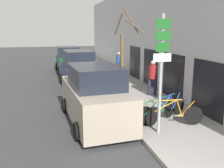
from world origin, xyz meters
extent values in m
plane|color=#333335|center=(0.00, 11.20, 0.00)|extent=(80.00, 80.00, 0.00)
cube|color=gray|center=(2.60, 14.00, 0.07)|extent=(3.20, 32.00, 0.15)
cube|color=#BCBCC1|center=(4.35, 14.00, 3.25)|extent=(0.20, 32.00, 6.50)
cube|color=black|center=(4.23, 5.53, 1.24)|extent=(0.03, 2.07, 2.19)
cube|color=black|center=(4.23, 8.38, 1.24)|extent=(0.03, 2.07, 2.19)
cube|color=black|center=(4.23, 11.23, 1.24)|extent=(0.03, 2.07, 2.19)
cube|color=black|center=(4.23, 14.07, 1.24)|extent=(0.03, 2.07, 2.19)
cylinder|color=#939399|center=(1.69, 4.44, 2.07)|extent=(0.10, 0.10, 3.84)
cube|color=#19591E|center=(1.69, 4.38, 3.69)|extent=(0.49, 0.02, 0.31)
cube|color=#19591E|center=(1.69, 4.38, 3.33)|extent=(0.55, 0.02, 0.28)
cube|color=#19591E|center=(1.69, 4.38, 2.99)|extent=(0.45, 0.02, 0.29)
cube|color=white|center=(1.69, 4.38, 2.66)|extent=(0.60, 0.02, 0.25)
cylinder|color=black|center=(1.49, 5.17, 0.50)|extent=(0.69, 0.20, 0.70)
cylinder|color=black|center=(3.18, 4.75, 0.50)|extent=(0.69, 0.20, 0.70)
cylinder|color=orange|center=(2.13, 5.01, 0.82)|extent=(0.95, 0.27, 0.57)
cylinder|color=orange|center=(2.21, 4.99, 1.07)|extent=(1.10, 0.31, 0.09)
cylinder|color=orange|center=(2.67, 4.87, 0.80)|extent=(0.21, 0.09, 0.50)
cylinder|color=orange|center=(2.88, 4.82, 0.53)|extent=(0.60, 0.18, 0.08)
cylinder|color=orange|center=(2.97, 4.80, 0.77)|extent=(0.45, 0.14, 0.56)
cylinder|color=orange|center=(1.58, 5.15, 0.80)|extent=(0.21, 0.08, 0.60)
cube|color=black|center=(2.76, 4.85, 1.06)|extent=(0.21, 0.13, 0.04)
cylinder|color=#99999E|center=(1.66, 5.13, 1.09)|extent=(0.13, 0.43, 0.02)
cylinder|color=black|center=(1.10, 4.77, 0.50)|extent=(0.62, 0.37, 0.69)
cylinder|color=black|center=(2.73, 5.69, 0.50)|extent=(0.62, 0.37, 0.69)
cylinder|color=#197233|center=(1.71, 5.11, 0.82)|extent=(0.93, 0.55, 0.57)
cylinder|color=#197233|center=(1.79, 5.16, 1.06)|extent=(1.07, 0.63, 0.09)
cylinder|color=#197233|center=(2.24, 5.41, 0.79)|extent=(0.21, 0.14, 0.50)
cylinder|color=#197233|center=(2.44, 5.53, 0.52)|extent=(0.58, 0.35, 0.08)
cylinder|color=#197233|center=(2.52, 5.58, 0.77)|extent=(0.44, 0.27, 0.56)
cylinder|color=#197233|center=(1.18, 4.81, 0.79)|extent=(0.21, 0.14, 0.60)
cube|color=black|center=(2.32, 5.46, 1.05)|extent=(0.21, 0.17, 0.04)
cylinder|color=#99999E|center=(1.27, 4.86, 1.09)|extent=(0.24, 0.39, 0.02)
cylinder|color=black|center=(1.72, 5.03, 0.50)|extent=(0.63, 0.38, 0.70)
cylinder|color=black|center=(3.25, 5.91, 0.50)|extent=(0.63, 0.38, 0.70)
cylinder|color=#1E4799|center=(2.29, 5.36, 0.83)|extent=(0.88, 0.52, 0.58)
cylinder|color=#1E4799|center=(2.37, 5.41, 1.07)|extent=(1.02, 0.60, 0.09)
cylinder|color=#1E4799|center=(2.79, 5.65, 0.80)|extent=(0.20, 0.14, 0.51)
cylinder|color=#1E4799|center=(2.98, 5.76, 0.53)|extent=(0.55, 0.33, 0.08)
cylinder|color=#1E4799|center=(3.06, 5.80, 0.78)|extent=(0.42, 0.25, 0.56)
cylinder|color=#1E4799|center=(1.80, 5.08, 0.80)|extent=(0.20, 0.13, 0.61)
cube|color=black|center=(2.87, 5.69, 1.07)|extent=(0.21, 0.17, 0.04)
cylinder|color=#99999E|center=(1.87, 5.12, 1.10)|extent=(0.24, 0.39, 0.02)
cube|color=gray|center=(-0.11, 6.35, 0.80)|extent=(2.17, 4.87, 1.27)
cube|color=black|center=(-0.10, 6.16, 1.83)|extent=(1.84, 2.58, 0.79)
cylinder|color=black|center=(-1.14, 7.76, 0.31)|extent=(0.26, 0.63, 0.61)
cylinder|color=black|center=(0.72, 7.88, 0.31)|extent=(0.26, 0.63, 0.61)
cylinder|color=black|center=(-0.95, 4.81, 0.31)|extent=(0.26, 0.63, 0.61)
cylinder|color=black|center=(0.91, 4.94, 0.31)|extent=(0.26, 0.63, 0.61)
cube|color=navy|center=(-0.02, 12.41, 0.75)|extent=(1.96, 4.83, 1.15)
cube|color=black|center=(-0.01, 12.22, 1.81)|extent=(1.68, 2.54, 0.97)
cylinder|color=black|center=(-0.96, 13.84, 0.31)|extent=(0.25, 0.63, 0.62)
cylinder|color=black|center=(0.77, 13.92, 0.31)|extent=(0.25, 0.63, 0.62)
cylinder|color=black|center=(-0.82, 10.90, 0.31)|extent=(0.25, 0.63, 0.62)
cylinder|color=black|center=(0.91, 10.98, 0.31)|extent=(0.25, 0.63, 0.62)
cube|color=#144728|center=(-0.12, 18.40, 0.74)|extent=(1.89, 4.32, 1.12)
cube|color=black|center=(-0.12, 18.23, 1.71)|extent=(1.67, 2.26, 0.83)
cylinder|color=black|center=(-1.05, 19.71, 0.32)|extent=(0.23, 0.65, 0.64)
cylinder|color=black|center=(0.75, 19.75, 0.32)|extent=(0.23, 0.65, 0.64)
cylinder|color=black|center=(-0.99, 17.05, 0.32)|extent=(0.23, 0.65, 0.64)
cylinder|color=black|center=(0.81, 17.09, 0.32)|extent=(0.23, 0.65, 0.64)
cylinder|color=#1E2338|center=(3.28, 9.05, 0.59)|extent=(0.17, 0.17, 0.89)
cylinder|color=#1E2338|center=(3.58, 8.96, 0.59)|extent=(0.17, 0.17, 0.89)
cylinder|color=maroon|center=(3.43, 9.00, 1.39)|extent=(0.41, 0.41, 0.70)
sphere|color=tan|center=(3.43, 9.00, 1.86)|extent=(0.24, 0.24, 0.24)
cylinder|color=#4C3D2D|center=(3.59, 15.47, 0.56)|extent=(0.15, 0.15, 0.82)
cylinder|color=#4C3D2D|center=(3.30, 15.48, 0.56)|extent=(0.15, 0.15, 0.82)
cylinder|color=navy|center=(3.45, 15.47, 1.29)|extent=(0.37, 0.37, 0.65)
sphere|color=tan|center=(3.45, 15.47, 1.73)|extent=(0.22, 0.22, 0.22)
cylinder|color=brown|center=(1.61, 8.48, 1.72)|extent=(0.17, 0.17, 3.15)
cylinder|color=brown|center=(2.18, 8.49, 3.68)|extent=(1.18, 0.09, 0.83)
cylinder|color=brown|center=(2.05, 8.56, 3.91)|extent=(0.94, 0.22, 1.26)
cylinder|color=brown|center=(1.54, 8.83, 3.77)|extent=(0.22, 0.76, 0.99)
camera|label=1|loc=(-1.74, -2.73, 3.52)|focal=40.00mm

